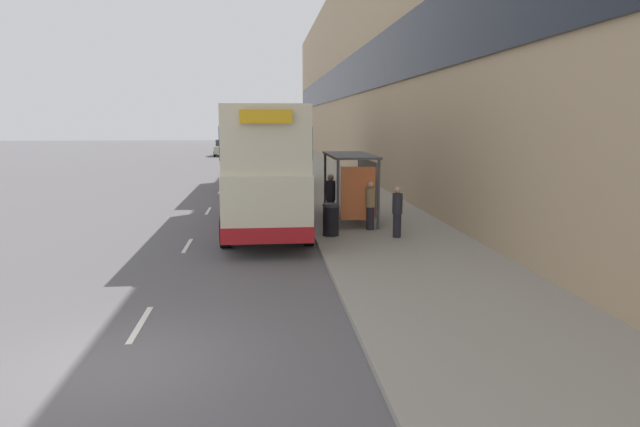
{
  "coord_description": "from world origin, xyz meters",
  "views": [
    {
      "loc": [
        2.37,
        -8.76,
        3.83
      ],
      "look_at": [
        5.38,
        21.09,
        -1.04
      ],
      "focal_mm": 32.0,
      "sensor_mm": 36.0,
      "label": 1
    }
  ],
  "objects_px": {
    "car_0": "(223,148)",
    "pedestrian_1": "(397,212)",
    "pedestrian_3": "(331,198)",
    "bus_shelter": "(356,175)",
    "pedestrian_2": "(352,187)",
    "double_decker_bus_near": "(266,165)",
    "double_decker_bus_ahead": "(262,149)",
    "pedestrian_at_shelter": "(370,205)",
    "litter_bin": "(331,219)"
  },
  "relations": [
    {
      "from": "double_decker_bus_ahead",
      "to": "car_0",
      "type": "bearing_deg",
      "value": 97.6
    },
    {
      "from": "pedestrian_1",
      "to": "car_0",
      "type": "bearing_deg",
      "value": 100.33
    },
    {
      "from": "double_decker_bus_near",
      "to": "litter_bin",
      "type": "xyz_separation_m",
      "value": [
        2.08,
        -2.33,
        -1.61
      ]
    },
    {
      "from": "car_0",
      "to": "pedestrian_1",
      "type": "xyz_separation_m",
      "value": [
        8.58,
        -47.06,
        0.09
      ]
    },
    {
      "from": "pedestrian_1",
      "to": "double_decker_bus_ahead",
      "type": "bearing_deg",
      "value": 106.05
    },
    {
      "from": "car_0",
      "to": "pedestrian_2",
      "type": "relative_size",
      "value": 2.7
    },
    {
      "from": "double_decker_bus_near",
      "to": "double_decker_bus_ahead",
      "type": "xyz_separation_m",
      "value": [
        -0.13,
        12.06,
        0.0
      ]
    },
    {
      "from": "double_decker_bus_ahead",
      "to": "pedestrian_3",
      "type": "bearing_deg",
      "value": -78.51
    },
    {
      "from": "car_0",
      "to": "pedestrian_1",
      "type": "distance_m",
      "value": 47.83
    },
    {
      "from": "double_decker_bus_ahead",
      "to": "double_decker_bus_near",
      "type": "bearing_deg",
      "value": -89.36
    },
    {
      "from": "pedestrian_1",
      "to": "litter_bin",
      "type": "bearing_deg",
      "value": 166.36
    },
    {
      "from": "double_decker_bus_near",
      "to": "pedestrian_2",
      "type": "distance_m",
      "value": 5.74
    },
    {
      "from": "bus_shelter",
      "to": "double_decker_bus_ahead",
      "type": "relative_size",
      "value": 0.39
    },
    {
      "from": "car_0",
      "to": "pedestrian_1",
      "type": "bearing_deg",
      "value": 100.33
    },
    {
      "from": "double_decker_bus_near",
      "to": "double_decker_bus_ahead",
      "type": "height_order",
      "value": "same"
    },
    {
      "from": "double_decker_bus_ahead",
      "to": "pedestrian_1",
      "type": "xyz_separation_m",
      "value": [
        4.29,
        -14.9,
        -1.31
      ]
    },
    {
      "from": "double_decker_bus_ahead",
      "to": "pedestrian_2",
      "type": "bearing_deg",
      "value": -63.77
    },
    {
      "from": "car_0",
      "to": "pedestrian_3",
      "type": "xyz_separation_m",
      "value": [
        6.76,
        -44.3,
        0.17
      ]
    },
    {
      "from": "pedestrian_2",
      "to": "litter_bin",
      "type": "distance_m",
      "value": 6.67
    },
    {
      "from": "car_0",
      "to": "double_decker_bus_ahead",
      "type": "bearing_deg",
      "value": 97.6
    },
    {
      "from": "bus_shelter",
      "to": "pedestrian_2",
      "type": "height_order",
      "value": "bus_shelter"
    },
    {
      "from": "bus_shelter",
      "to": "pedestrian_at_shelter",
      "type": "height_order",
      "value": "bus_shelter"
    },
    {
      "from": "pedestrian_2",
      "to": "pedestrian_3",
      "type": "height_order",
      "value": "pedestrian_3"
    },
    {
      "from": "double_decker_bus_near",
      "to": "car_0",
      "type": "xyz_separation_m",
      "value": [
        -4.42,
        44.22,
        -1.4
      ]
    },
    {
      "from": "pedestrian_at_shelter",
      "to": "pedestrian_1",
      "type": "relative_size",
      "value": 1.02
    },
    {
      "from": "double_decker_bus_ahead",
      "to": "car_0",
      "type": "relative_size",
      "value": 2.44
    },
    {
      "from": "bus_shelter",
      "to": "pedestrian_1",
      "type": "relative_size",
      "value": 2.58
    },
    {
      "from": "car_0",
      "to": "litter_bin",
      "type": "distance_m",
      "value": 47.0
    },
    {
      "from": "pedestrian_2",
      "to": "pedestrian_at_shelter",
      "type": "bearing_deg",
      "value": -92.49
    },
    {
      "from": "pedestrian_at_shelter",
      "to": "pedestrian_3",
      "type": "relative_size",
      "value": 0.93
    },
    {
      "from": "pedestrian_2",
      "to": "bus_shelter",
      "type": "bearing_deg",
      "value": -97.16
    },
    {
      "from": "pedestrian_at_shelter",
      "to": "pedestrian_1",
      "type": "bearing_deg",
      "value": -65.99
    },
    {
      "from": "bus_shelter",
      "to": "pedestrian_1",
      "type": "bearing_deg",
      "value": -74.45
    },
    {
      "from": "pedestrian_1",
      "to": "pedestrian_2",
      "type": "relative_size",
      "value": 0.98
    },
    {
      "from": "pedestrian_1",
      "to": "pedestrian_3",
      "type": "bearing_deg",
      "value": 123.44
    },
    {
      "from": "pedestrian_3",
      "to": "double_decker_bus_near",
      "type": "bearing_deg",
      "value": 178.0
    },
    {
      "from": "pedestrian_1",
      "to": "bus_shelter",
      "type": "bearing_deg",
      "value": 105.55
    },
    {
      "from": "bus_shelter",
      "to": "pedestrian_at_shelter",
      "type": "distance_m",
      "value": 1.93
    },
    {
      "from": "car_0",
      "to": "pedestrian_at_shelter",
      "type": "height_order",
      "value": "pedestrian_at_shelter"
    },
    {
      "from": "double_decker_bus_near",
      "to": "pedestrian_2",
      "type": "bearing_deg",
      "value": 47.37
    },
    {
      "from": "car_0",
      "to": "pedestrian_3",
      "type": "distance_m",
      "value": 44.82
    },
    {
      "from": "double_decker_bus_near",
      "to": "pedestrian_2",
      "type": "relative_size",
      "value": 6.19
    },
    {
      "from": "double_decker_bus_near",
      "to": "litter_bin",
      "type": "relative_size",
      "value": 9.77
    },
    {
      "from": "double_decker_bus_ahead",
      "to": "pedestrian_2",
      "type": "height_order",
      "value": "double_decker_bus_ahead"
    },
    {
      "from": "double_decker_bus_near",
      "to": "pedestrian_3",
      "type": "height_order",
      "value": "double_decker_bus_near"
    },
    {
      "from": "double_decker_bus_near",
      "to": "car_0",
      "type": "relative_size",
      "value": 2.29
    },
    {
      "from": "pedestrian_1",
      "to": "pedestrian_2",
      "type": "height_order",
      "value": "pedestrian_2"
    },
    {
      "from": "bus_shelter",
      "to": "pedestrian_2",
      "type": "relative_size",
      "value": 2.53
    },
    {
      "from": "double_decker_bus_near",
      "to": "pedestrian_3",
      "type": "xyz_separation_m",
      "value": [
        2.33,
        -0.08,
        -1.23
      ]
    },
    {
      "from": "double_decker_bus_near",
      "to": "double_decker_bus_ahead",
      "type": "bearing_deg",
      "value": 90.64
    }
  ]
}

